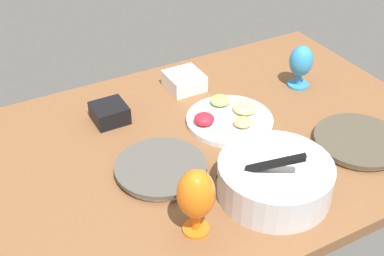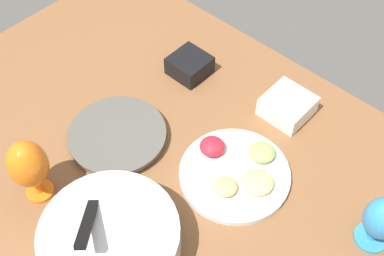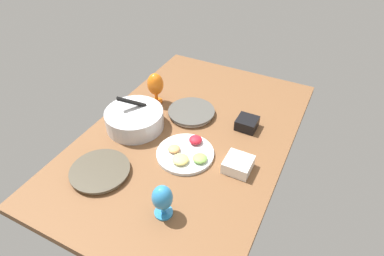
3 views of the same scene
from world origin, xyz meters
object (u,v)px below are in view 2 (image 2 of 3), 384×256
at_px(mixing_bowl, 111,240).
at_px(hurricane_glass_orange, 28,166).
at_px(dinner_plate_right, 118,136).
at_px(hurricane_glass_blue, 382,220).
at_px(square_bowl_black, 190,65).
at_px(fruit_platter, 236,172).
at_px(square_bowl_white, 288,105).

bearing_deg(mixing_bowl, hurricane_glass_orange, 4.43).
bearing_deg(hurricane_glass_orange, dinner_plate_right, -94.54).
height_order(hurricane_glass_blue, square_bowl_black, hurricane_glass_blue).
height_order(fruit_platter, square_bowl_white, square_bowl_white).
xyz_separation_m(mixing_bowl, square_bowl_black, (0.27, -0.56, -0.02)).
bearing_deg(square_bowl_black, hurricane_glass_orange, 91.21).
distance_m(mixing_bowl, square_bowl_white, 0.63).
distance_m(dinner_plate_right, square_bowl_black, 0.33).
bearing_deg(square_bowl_white, dinner_plate_right, 54.04).
distance_m(dinner_plate_right, mixing_bowl, 0.33).
bearing_deg(hurricane_glass_blue, fruit_platter, 12.36).
distance_m(hurricane_glass_blue, square_bowl_black, 0.72).
xyz_separation_m(dinner_plate_right, square_bowl_black, (0.03, -0.33, 0.02)).
distance_m(square_bowl_black, square_bowl_white, 0.33).
height_order(dinner_plate_right, square_bowl_black, square_bowl_black).
xyz_separation_m(hurricane_glass_orange, square_bowl_black, (0.01, -0.58, -0.09)).
relative_size(fruit_platter, square_bowl_black, 2.62).
relative_size(dinner_plate_right, hurricane_glass_blue, 1.67).
distance_m(fruit_platter, hurricane_glass_orange, 0.52).
bearing_deg(hurricane_glass_orange, fruit_platter, -131.57).
bearing_deg(dinner_plate_right, square_bowl_white, -125.96).
bearing_deg(hurricane_glass_orange, hurricane_glass_blue, -146.47).
xyz_separation_m(dinner_plate_right, hurricane_glass_blue, (-0.67, -0.21, 0.08)).
bearing_deg(fruit_platter, mixing_bowl, 77.78).
distance_m(mixing_bowl, hurricane_glass_orange, 0.27).
xyz_separation_m(mixing_bowl, square_bowl_white, (-0.05, -0.63, -0.02)).
bearing_deg(mixing_bowl, hurricane_glass_blue, -134.60).
bearing_deg(dinner_plate_right, fruit_platter, -157.63).
bearing_deg(dinner_plate_right, hurricane_glass_orange, 85.46).
relative_size(hurricane_glass_blue, hurricane_glass_orange, 0.83).
relative_size(dinner_plate_right, hurricane_glass_orange, 1.38).
relative_size(dinner_plate_right, fruit_platter, 0.93).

